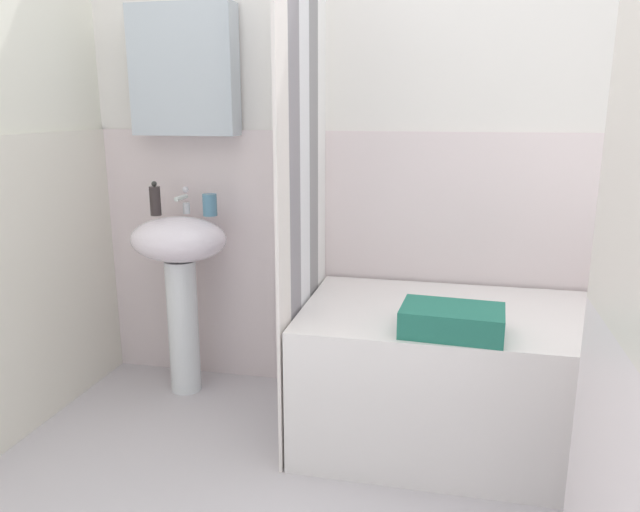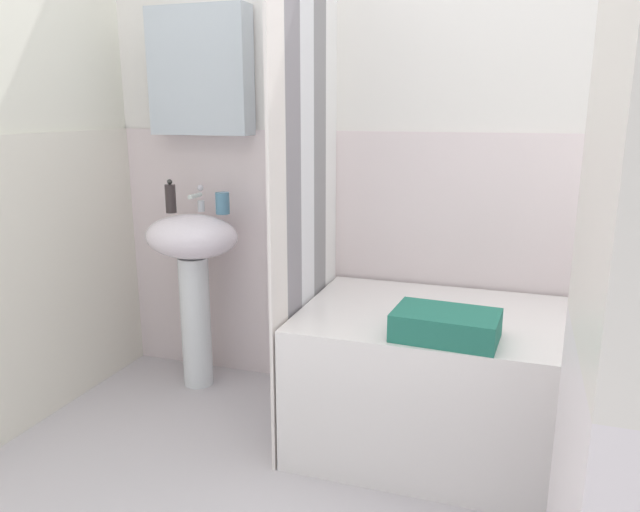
% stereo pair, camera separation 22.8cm
% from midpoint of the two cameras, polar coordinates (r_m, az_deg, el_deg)
% --- Properties ---
extents(wall_back_tiled, '(3.60, 0.18, 2.40)m').
position_cam_midpoint_polar(wall_back_tiled, '(2.66, 6.45, 10.28)').
color(wall_back_tiled, white).
rests_on(wall_back_tiled, ground_plane).
extents(sink, '(0.44, 0.34, 0.83)m').
position_cam_midpoint_polar(sink, '(2.82, -15.38, -0.89)').
color(sink, white).
rests_on(sink, ground_plane).
extents(faucet, '(0.03, 0.12, 0.12)m').
position_cam_midpoint_polar(faucet, '(2.83, -14.97, 5.03)').
color(faucet, silver).
rests_on(faucet, sink).
extents(soap_dispenser, '(0.05, 0.05, 0.15)m').
position_cam_midpoint_polar(soap_dispenser, '(2.84, -17.56, 5.02)').
color(soap_dispenser, '#312828').
rests_on(soap_dispenser, sink).
extents(toothbrush_cup, '(0.06, 0.06, 0.10)m').
position_cam_midpoint_polar(toothbrush_cup, '(2.77, -12.71, 4.72)').
color(toothbrush_cup, teal).
rests_on(toothbrush_cup, sink).
extents(bathtub, '(1.50, 0.75, 0.54)m').
position_cam_midpoint_polar(bathtub, '(2.44, 13.78, -11.41)').
color(bathtub, white).
rests_on(bathtub, ground_plane).
extents(shower_curtain, '(0.01, 0.75, 2.00)m').
position_cam_midpoint_polar(shower_curtain, '(2.34, -4.37, 6.47)').
color(shower_curtain, white).
rests_on(shower_curtain, ground_plane).
extents(conditioner_bottle, '(0.06, 0.06, 0.15)m').
position_cam_midpoint_polar(conditioner_bottle, '(2.66, 25.58, -2.52)').
color(conditioner_bottle, '#C64F69').
rests_on(conditioner_bottle, bathtub).
extents(towel_folded, '(0.36, 0.25, 0.09)m').
position_cam_midpoint_polar(towel_folded, '(2.09, 9.33, -6.09)').
color(towel_folded, '#256E5B').
rests_on(towel_folded, bathtub).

